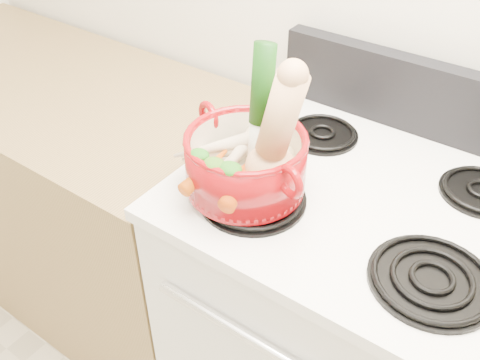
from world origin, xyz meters
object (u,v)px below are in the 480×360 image
Objects in this scene: leek at (259,112)px; squash at (282,135)px; dutch_oven at (246,163)px; stove_body at (342,335)px.

squash is at bearing -29.53° from leek.
squash reaches higher than dutch_oven.
leek is at bearing -149.51° from stove_body.
leek is (-0.21, -0.12, 0.68)m from stove_body.
stove_body is 3.52× the size of squash.
leek reaches higher than squash.
squash is (0.08, 0.00, 0.09)m from dutch_oven.
stove_body is 3.73× the size of dutch_oven.
leek reaches higher than stove_body.
squash is (-0.14, -0.14, 0.66)m from stove_body.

